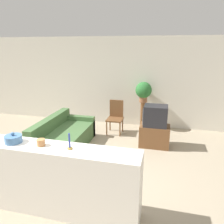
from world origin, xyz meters
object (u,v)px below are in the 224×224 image
television (155,116)px  potted_plant (144,91)px  decorative_bowl (13,139)px  wooden_chair (116,116)px  couch (63,137)px

television → potted_plant: potted_plant is taller
television → decorative_bowl: bearing=-126.1°
decorative_bowl → potted_plant: bearing=68.4°
television → decorative_bowl: (-1.92, -2.63, 0.32)m
wooden_chair → decorative_bowl: bearing=-103.3°
couch → potted_plant: size_ratio=3.09×
couch → wooden_chair: wooden_chair is taller
couch → television: television is taller
couch → decorative_bowl: (0.23, -1.98, 0.84)m
decorative_bowl → couch: bearing=96.6°
wooden_chair → potted_plant: bearing=34.5°
couch → decorative_bowl: size_ratio=7.49×
couch → wooden_chair: size_ratio=1.97×
couch → wooden_chair: (1.01, 1.31, 0.23)m
couch → potted_plant: (1.73, 1.80, 0.90)m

